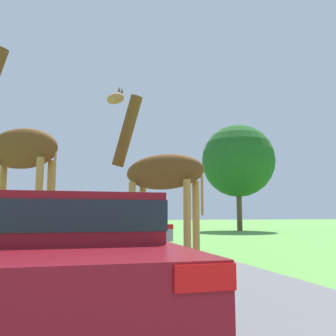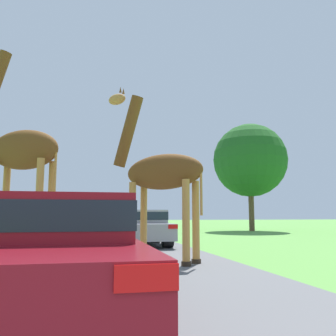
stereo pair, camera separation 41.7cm
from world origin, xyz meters
The scene contains 7 objects.
road centered at (0.00, 30.00, 0.00)m, with size 7.06×120.00×0.00m.
giraffe_near_road centered at (1.65, 9.11, 2.17)m, with size 2.38×2.26×4.61m.
giraffe_companion centered at (-1.71, 9.44, 2.64)m, with size 2.61×1.49×5.56m.
car_lead_maroon centered at (-0.48, 4.51, 0.71)m, with size 1.99×4.14×1.32m.
car_queue_right centered at (1.98, 13.99, 0.70)m, with size 1.78×3.95×1.31m.
car_queue_left centered at (-1.24, 22.91, 0.73)m, with size 1.86×4.56×1.34m.
tree_left_edge centered at (11.31, 24.18, 5.07)m, with size 5.31×5.31×7.74m.
Camera 2 is at (0.02, 0.46, 1.13)m, focal length 38.00 mm.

